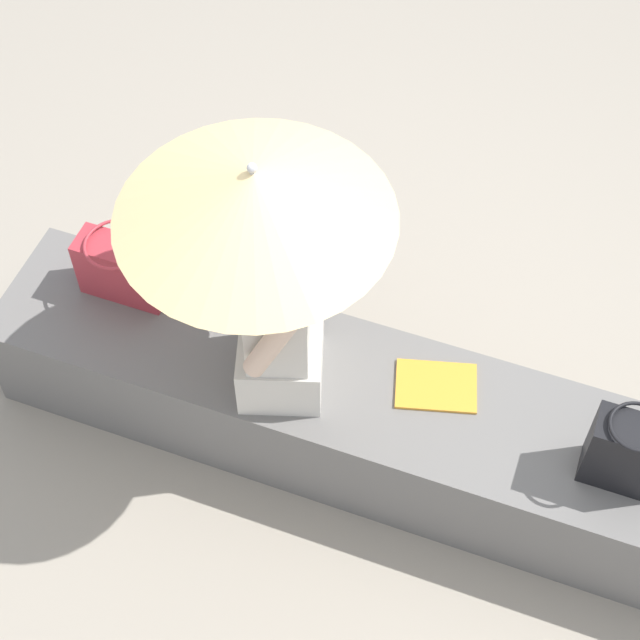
{
  "coord_description": "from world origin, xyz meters",
  "views": [
    {
      "loc": [
        0.54,
        -1.85,
        3.45
      ],
      "look_at": [
        -0.13,
        -0.03,
        0.79
      ],
      "focal_mm": 57.78,
      "sensor_mm": 36.0,
      "label": 1
    }
  ],
  "objects_px": {
    "person_seated": "(278,308)",
    "parasol": "(254,196)",
    "handbag_black": "(626,451)",
    "tote_bag_canvas": "(122,268)",
    "magazine": "(436,386)"
  },
  "relations": [
    {
      "from": "parasol",
      "to": "tote_bag_canvas",
      "type": "distance_m",
      "value": 0.98
    },
    {
      "from": "handbag_black",
      "to": "tote_bag_canvas",
      "type": "bearing_deg",
      "value": 175.7
    },
    {
      "from": "person_seated",
      "to": "magazine",
      "type": "relative_size",
      "value": 3.21
    },
    {
      "from": "person_seated",
      "to": "parasol",
      "type": "height_order",
      "value": "parasol"
    },
    {
      "from": "person_seated",
      "to": "magazine",
      "type": "height_order",
      "value": "person_seated"
    },
    {
      "from": "parasol",
      "to": "handbag_black",
      "type": "distance_m",
      "value": 1.43
    },
    {
      "from": "person_seated",
      "to": "magazine",
      "type": "bearing_deg",
      "value": 14.43
    },
    {
      "from": "person_seated",
      "to": "handbag_black",
      "type": "bearing_deg",
      "value": 0.56
    },
    {
      "from": "person_seated",
      "to": "handbag_black",
      "type": "height_order",
      "value": "person_seated"
    },
    {
      "from": "parasol",
      "to": "magazine",
      "type": "relative_size",
      "value": 3.59
    },
    {
      "from": "parasol",
      "to": "handbag_black",
      "type": "xyz_separation_m",
      "value": [
        1.23,
        0.0,
        -0.73
      ]
    },
    {
      "from": "person_seated",
      "to": "tote_bag_canvas",
      "type": "relative_size",
      "value": 2.82
    },
    {
      "from": "parasol",
      "to": "magazine",
      "type": "height_order",
      "value": "parasol"
    },
    {
      "from": "person_seated",
      "to": "magazine",
      "type": "xyz_separation_m",
      "value": [
        0.52,
        0.13,
        -0.38
      ]
    },
    {
      "from": "parasol",
      "to": "tote_bag_canvas",
      "type": "bearing_deg",
      "value": 166.99
    }
  ]
}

